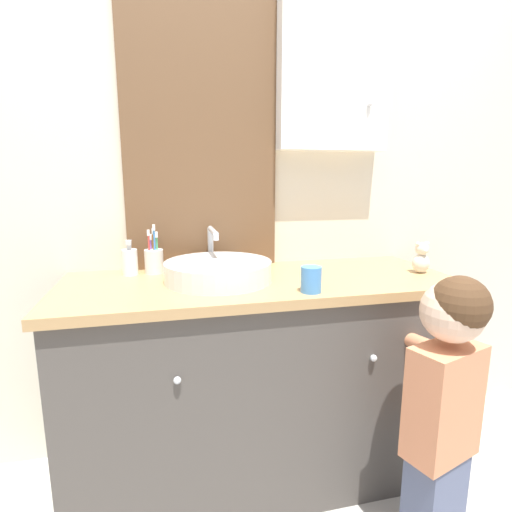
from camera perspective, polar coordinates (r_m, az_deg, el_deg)
name	(u,v)px	position (r m, az deg, el deg)	size (l,w,h in m)	color
wall_back	(248,159)	(1.78, -1.19, 13.67)	(3.20, 0.18, 2.50)	beige
vanity_counter	(261,378)	(1.68, 0.67, -17.08)	(1.49, 0.57, 0.83)	#4C4742
sink_basin	(218,270)	(1.50, -5.40, -2.02)	(0.40, 0.45, 0.18)	silver
toothbrush_holder	(154,260)	(1.66, -14.37, -0.53)	(0.07, 0.07, 0.20)	silver
soap_dispenser	(130,261)	(1.65, -17.56, -0.74)	(0.06, 0.06, 0.14)	white
child_figure	(444,392)	(1.42, 25.32, -17.17)	(0.26, 0.47, 0.93)	slate
teddy_bear	(421,258)	(1.74, 22.55, -0.29)	(0.07, 0.06, 0.13)	beige
drinking_cup	(311,279)	(1.35, 7.88, -3.34)	(0.07, 0.07, 0.09)	#4789D1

